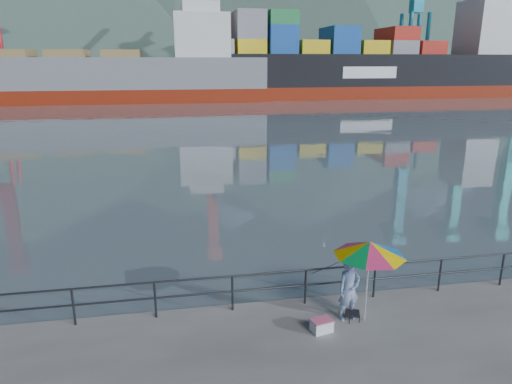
% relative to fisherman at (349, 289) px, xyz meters
% --- Properties ---
extents(harbor_water, '(500.00, 280.00, 0.00)m').
position_rel_fisherman_xyz_m(harbor_water, '(-1.87, 129.23, -0.82)').
color(harbor_water, slate).
rests_on(harbor_water, ground).
extents(far_dock, '(200.00, 40.00, 0.40)m').
position_rel_fisherman_xyz_m(far_dock, '(8.13, 92.23, -0.82)').
color(far_dock, '#514F4C').
rests_on(far_dock, ground).
extents(guardrail, '(22.00, 0.06, 1.03)m').
position_rel_fisherman_xyz_m(guardrail, '(-1.87, 0.93, -0.30)').
color(guardrail, '#2D3033').
rests_on(guardrail, ground).
extents(port_cranes, '(116.00, 28.00, 38.40)m').
position_rel_fisherman_xyz_m(port_cranes, '(29.13, 83.23, 15.18)').
color(port_cranes, red).
rests_on(port_cranes, ground).
extents(container_stacks, '(58.00, 5.40, 7.80)m').
position_rel_fisherman_xyz_m(container_stacks, '(32.03, 92.20, 2.24)').
color(container_stacks, '#194CA5').
rests_on(container_stacks, ground).
extents(fisherman, '(0.66, 0.49, 1.65)m').
position_rel_fisherman_xyz_m(fisherman, '(0.00, 0.00, 0.00)').
color(fisherman, '#325692').
rests_on(fisherman, ground).
extents(beach_umbrella, '(2.21, 2.21, 2.17)m').
position_rel_fisherman_xyz_m(beach_umbrella, '(0.40, -0.18, 1.16)').
color(beach_umbrella, white).
rests_on(beach_umbrella, ground).
extents(folding_stool, '(0.44, 0.44, 0.23)m').
position_rel_fisherman_xyz_m(folding_stool, '(0.09, -0.12, -0.70)').
color(folding_stool, black).
rests_on(folding_stool, ground).
extents(cooler_bag, '(0.56, 0.43, 0.29)m').
position_rel_fisherman_xyz_m(cooler_bag, '(-0.84, -0.45, -0.68)').
color(cooler_bag, silver).
rests_on(cooler_bag, ground).
extents(fishing_rod, '(0.48, 1.76, 1.28)m').
position_rel_fisherman_xyz_m(fishing_rod, '(-0.11, 1.23, -0.82)').
color(fishing_rod, black).
rests_on(fishing_rod, ground).
extents(bulk_carrier, '(57.67, 9.98, 14.50)m').
position_rel_fisherman_xyz_m(bulk_carrier, '(-15.36, 71.47, 3.22)').
color(bulk_carrier, maroon).
rests_on(bulk_carrier, ground).
extents(container_ship, '(66.00, 11.00, 18.10)m').
position_rel_fisherman_xyz_m(container_ship, '(32.03, 73.93, 4.96)').
color(container_ship, maroon).
rests_on(container_ship, ground).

